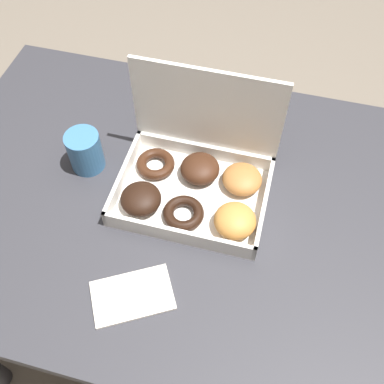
# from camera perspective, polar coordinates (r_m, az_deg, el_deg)

# --- Properties ---
(ground_plane) EXTENTS (8.00, 8.00, 0.00)m
(ground_plane) POSITION_cam_1_polar(r_m,az_deg,el_deg) (1.57, 0.96, -15.93)
(ground_plane) COLOR #6B6054
(dining_table) EXTENTS (1.20, 0.77, 0.71)m
(dining_table) POSITION_cam_1_polar(r_m,az_deg,el_deg) (1.01, 1.44, -4.69)
(dining_table) COLOR #2D2D33
(dining_table) RESTS_ON ground_plane
(donut_box) EXTENTS (0.31, 0.23, 0.24)m
(donut_box) POSITION_cam_1_polar(r_m,az_deg,el_deg) (0.91, 0.69, 1.83)
(donut_box) COLOR silver
(donut_box) RESTS_ON dining_table
(coffee_mug) EXTENTS (0.07, 0.07, 0.09)m
(coffee_mug) POSITION_cam_1_polar(r_m,az_deg,el_deg) (0.98, -13.44, 5.13)
(coffee_mug) COLOR teal
(coffee_mug) RESTS_ON dining_table
(paper_napkin) EXTENTS (0.17, 0.15, 0.01)m
(paper_napkin) POSITION_cam_1_polar(r_m,az_deg,el_deg) (0.84, -7.58, -12.89)
(paper_napkin) COLOR silver
(paper_napkin) RESTS_ON dining_table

